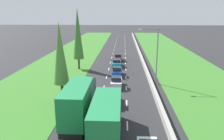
{
  "coord_description": "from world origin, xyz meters",
  "views": [
    {
      "loc": [
        1.26,
        -0.4,
        11.39
      ],
      "look_at": [
        -0.98,
        43.22,
        0.26
      ],
      "focal_mm": 36.51,
      "sensor_mm": 36.0,
      "label": 1
    }
  ],
  "objects_px": {
    "poplar_tree_second": "(60,54)",
    "green_box_truck_left_lane": "(79,101)",
    "green_box_truck_centre_lane": "(107,118)",
    "street_light_mast": "(155,52)",
    "blue_hatchback_centre_lane_fifth": "(117,71)",
    "blue_hatchback_centre_lane": "(111,97)",
    "white_hatchback_centre_lane": "(116,82)",
    "red_hatchback_centre_lane": "(118,57)",
    "teal_sedan_centre_lane": "(117,63)",
    "poplar_tree_third": "(78,34)"
  },
  "relations": [
    {
      "from": "teal_sedan_centre_lane",
      "to": "street_light_mast",
      "type": "distance_m",
      "value": 14.11
    },
    {
      "from": "white_hatchback_centre_lane",
      "to": "street_light_mast",
      "type": "distance_m",
      "value": 7.71
    },
    {
      "from": "red_hatchback_centre_lane",
      "to": "poplar_tree_third",
      "type": "relative_size",
      "value": 0.32
    },
    {
      "from": "white_hatchback_centre_lane",
      "to": "teal_sedan_centre_lane",
      "type": "relative_size",
      "value": 0.87
    },
    {
      "from": "green_box_truck_centre_lane",
      "to": "street_light_mast",
      "type": "xyz_separation_m",
      "value": [
        6.39,
        17.29,
        3.05
      ]
    },
    {
      "from": "poplar_tree_second",
      "to": "green_box_truck_left_lane",
      "type": "bearing_deg",
      "value": -60.07
    },
    {
      "from": "poplar_tree_third",
      "to": "teal_sedan_centre_lane",
      "type": "bearing_deg",
      "value": 18.14
    },
    {
      "from": "red_hatchback_centre_lane",
      "to": "green_box_truck_left_lane",
      "type": "xyz_separation_m",
      "value": [
        -3.36,
        -31.29,
        1.35
      ]
    },
    {
      "from": "green_box_truck_centre_lane",
      "to": "poplar_tree_third",
      "type": "xyz_separation_m",
      "value": [
        -7.72,
        26.54,
        5.02
      ]
    },
    {
      "from": "blue_hatchback_centre_lane",
      "to": "street_light_mast",
      "type": "relative_size",
      "value": 0.43
    },
    {
      "from": "red_hatchback_centre_lane",
      "to": "poplar_tree_second",
      "type": "bearing_deg",
      "value": -105.28
    },
    {
      "from": "green_box_truck_left_lane",
      "to": "street_light_mast",
      "type": "distance_m",
      "value": 16.87
    },
    {
      "from": "white_hatchback_centre_lane",
      "to": "poplar_tree_second",
      "type": "bearing_deg",
      "value": -142.33
    },
    {
      "from": "blue_hatchback_centre_lane",
      "to": "white_hatchback_centre_lane",
      "type": "distance_m",
      "value": 6.83
    },
    {
      "from": "green_box_truck_centre_lane",
      "to": "green_box_truck_left_lane",
      "type": "xyz_separation_m",
      "value": [
        -3.24,
        3.79,
        0.0
      ]
    },
    {
      "from": "green_box_truck_centre_lane",
      "to": "red_hatchback_centre_lane",
      "type": "xyz_separation_m",
      "value": [
        0.12,
        35.08,
        -1.35
      ]
    },
    {
      "from": "blue_hatchback_centre_lane_fifth",
      "to": "red_hatchback_centre_lane",
      "type": "relative_size",
      "value": 1.0
    },
    {
      "from": "blue_hatchback_centre_lane",
      "to": "green_box_truck_centre_lane",
      "type": "bearing_deg",
      "value": -89.35
    },
    {
      "from": "white_hatchback_centre_lane",
      "to": "poplar_tree_second",
      "type": "xyz_separation_m",
      "value": [
        -7.1,
        -5.48,
        5.35
      ]
    },
    {
      "from": "green_box_truck_centre_lane",
      "to": "street_light_mast",
      "type": "distance_m",
      "value": 18.69
    },
    {
      "from": "street_light_mast",
      "to": "green_box_truck_centre_lane",
      "type": "bearing_deg",
      "value": -110.28
    },
    {
      "from": "white_hatchback_centre_lane",
      "to": "poplar_tree_third",
      "type": "distance_m",
      "value": 15.17
    },
    {
      "from": "white_hatchback_centre_lane",
      "to": "green_box_truck_left_lane",
      "type": "xyz_separation_m",
      "value": [
        -3.59,
        -11.6,
        1.35
      ]
    },
    {
      "from": "poplar_tree_third",
      "to": "red_hatchback_centre_lane",
      "type": "bearing_deg",
      "value": 47.44
    },
    {
      "from": "white_hatchback_centre_lane",
      "to": "green_box_truck_left_lane",
      "type": "relative_size",
      "value": 0.41
    },
    {
      "from": "poplar_tree_second",
      "to": "street_light_mast",
      "type": "distance_m",
      "value": 15.12
    },
    {
      "from": "poplar_tree_third",
      "to": "poplar_tree_second",
      "type": "bearing_deg",
      "value": -86.7
    },
    {
      "from": "green_box_truck_centre_lane",
      "to": "blue_hatchback_centre_lane",
      "type": "xyz_separation_m",
      "value": [
        -0.1,
        8.56,
        -1.35
      ]
    },
    {
      "from": "blue_hatchback_centre_lane_fifth",
      "to": "teal_sedan_centre_lane",
      "type": "xyz_separation_m",
      "value": [
        -0.27,
        7.14,
        -0.02
      ]
    },
    {
      "from": "green_box_truck_left_lane",
      "to": "red_hatchback_centre_lane",
      "type": "bearing_deg",
      "value": 83.87
    },
    {
      "from": "white_hatchback_centre_lane",
      "to": "blue_hatchback_centre_lane_fifth",
      "type": "bearing_deg",
      "value": 90.72
    },
    {
      "from": "blue_hatchback_centre_lane_fifth",
      "to": "green_box_truck_left_lane",
      "type": "xyz_separation_m",
      "value": [
        -3.5,
        -18.15,
        1.35
      ]
    },
    {
      "from": "white_hatchback_centre_lane",
      "to": "street_light_mast",
      "type": "xyz_separation_m",
      "value": [
        6.04,
        1.91,
        4.4
      ]
    },
    {
      "from": "white_hatchback_centre_lane",
      "to": "blue_hatchback_centre_lane",
      "type": "bearing_deg",
      "value": -93.72
    },
    {
      "from": "poplar_tree_second",
      "to": "white_hatchback_centre_lane",
      "type": "bearing_deg",
      "value": 37.67
    },
    {
      "from": "white_hatchback_centre_lane",
      "to": "blue_hatchback_centre_lane_fifth",
      "type": "relative_size",
      "value": 1.0
    },
    {
      "from": "teal_sedan_centre_lane",
      "to": "poplar_tree_second",
      "type": "distance_m",
      "value": 21.02
    },
    {
      "from": "white_hatchback_centre_lane",
      "to": "red_hatchback_centre_lane",
      "type": "height_order",
      "value": "same"
    },
    {
      "from": "blue_hatchback_centre_lane_fifth",
      "to": "poplar_tree_third",
      "type": "distance_m",
      "value": 11.2
    },
    {
      "from": "green_box_truck_centre_lane",
      "to": "blue_hatchback_centre_lane_fifth",
      "type": "xyz_separation_m",
      "value": [
        0.26,
        21.94,
        -1.35
      ]
    },
    {
      "from": "red_hatchback_centre_lane",
      "to": "green_box_truck_left_lane",
      "type": "bearing_deg",
      "value": -96.13
    },
    {
      "from": "blue_hatchback_centre_lane",
      "to": "street_light_mast",
      "type": "height_order",
      "value": "street_light_mast"
    },
    {
      "from": "green_box_truck_left_lane",
      "to": "poplar_tree_third",
      "type": "distance_m",
      "value": 23.73
    },
    {
      "from": "green_box_truck_centre_lane",
      "to": "blue_hatchback_centre_lane_fifth",
      "type": "bearing_deg",
      "value": 89.31
    },
    {
      "from": "blue_hatchback_centre_lane_fifth",
      "to": "poplar_tree_second",
      "type": "height_order",
      "value": "poplar_tree_second"
    },
    {
      "from": "green_box_truck_centre_lane",
      "to": "teal_sedan_centre_lane",
      "type": "xyz_separation_m",
      "value": [
        -0.01,
        29.07,
        -1.37
      ]
    },
    {
      "from": "blue_hatchback_centre_lane_fifth",
      "to": "teal_sedan_centre_lane",
      "type": "distance_m",
      "value": 7.14
    },
    {
      "from": "poplar_tree_third",
      "to": "green_box_truck_left_lane",
      "type": "bearing_deg",
      "value": -78.87
    },
    {
      "from": "blue_hatchback_centre_lane",
      "to": "blue_hatchback_centre_lane_fifth",
      "type": "relative_size",
      "value": 1.0
    },
    {
      "from": "red_hatchback_centre_lane",
      "to": "teal_sedan_centre_lane",
      "type": "bearing_deg",
      "value": -91.25
    }
  ]
}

